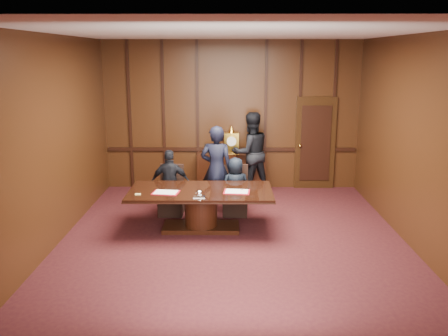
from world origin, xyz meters
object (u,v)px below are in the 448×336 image
Objects in this scene: conference_table at (201,203)px; witness_right at (251,153)px; sideboard at (231,170)px; signatory_right at (236,187)px; signatory_left at (170,183)px; witness_left at (217,169)px.

conference_table is 1.39× the size of witness_right.
sideboard is 1.84m from signatory_right.
signatory_left is (-0.65, 0.80, 0.16)m from conference_table.
sideboard is at bearing 77.57° from conference_table.
conference_table is at bearing -102.43° from sideboard.
signatory_left is 0.75× the size of witness_left.
witness_right reaches higher than conference_table.
sideboard is 0.66m from witness_right.
signatory_right is (1.30, 0.00, -0.08)m from signatory_left.
signatory_right is 0.63× the size of witness_right.
witness_right reaches higher than sideboard.
sideboard is 0.61× the size of conference_table.
witness_left is at bearing 75.79° from conference_table.
signatory_right is at bearing 56.30° from witness_right.
witness_left is (-0.39, 0.25, 0.30)m from signatory_right.
conference_table is at bearing 36.64° from signatory_right.
signatory_right is (0.65, 0.80, 0.08)m from conference_table.
witness_left is 0.95× the size of witness_right.
signatory_left is 0.71× the size of witness_right.
signatory_right is (0.07, -1.83, 0.11)m from sideboard.
sideboard is 2.22m from signatory_left.
sideboard reaches higher than conference_table.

